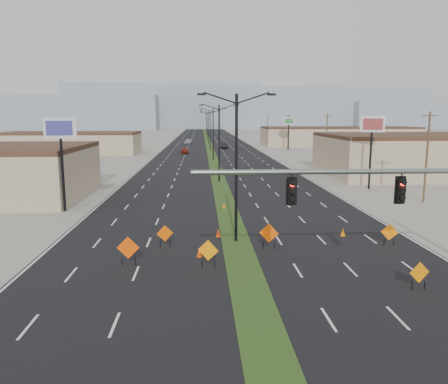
{
  "coord_description": "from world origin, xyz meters",
  "views": [
    {
      "loc": [
        -2.35,
        -17.07,
        8.54
      ],
      "look_at": [
        -0.74,
        13.59,
        3.2
      ],
      "focal_mm": 35.0,
      "sensor_mm": 36.0,
      "label": 1
    }
  ],
  "objects_px": {
    "cone_0": "(200,252)",
    "pole_sign_west": "(60,136)",
    "construction_sign_0": "(128,249)",
    "pole_sign_east_far": "(289,124)",
    "streetlight_1": "(219,141)",
    "streetlight_2": "(213,133)",
    "construction_sign_3": "(269,234)",
    "car_far": "(188,142)",
    "construction_sign_4": "(419,274)",
    "cone_3": "(224,206)",
    "signal_mast": "(440,199)",
    "pole_sign_east_near": "(372,130)",
    "construction_sign_2": "(165,234)",
    "car_left": "(185,151)",
    "streetlight_4": "(208,126)",
    "streetlight_0": "(236,163)",
    "construction_sign_5": "(389,233)",
    "car_mid": "(224,146)",
    "construction_sign_1": "(208,251)",
    "cone_1": "(218,233)",
    "streetlight_5": "(207,124)",
    "cone_2": "(343,232)",
    "streetlight_3": "(210,129)",
    "streetlight_6": "(206,123)"
  },
  "relations": [
    {
      "from": "construction_sign_2",
      "to": "construction_sign_5",
      "type": "distance_m",
      "value": 14.94
    },
    {
      "from": "car_mid",
      "to": "pole_sign_east_near",
      "type": "distance_m",
      "value": 68.48
    },
    {
      "from": "construction_sign_4",
      "to": "cone_3",
      "type": "distance_m",
      "value": 21.63
    },
    {
      "from": "streetlight_5",
      "to": "construction_sign_1",
      "type": "height_order",
      "value": "streetlight_5"
    },
    {
      "from": "construction_sign_5",
      "to": "car_mid",
      "type": "bearing_deg",
      "value": 115.66
    },
    {
      "from": "signal_mast",
      "to": "construction_sign_1",
      "type": "xyz_separation_m",
      "value": [
        -10.56,
        4.82,
        -3.84
      ]
    },
    {
      "from": "car_far",
      "to": "pole_sign_west",
      "type": "distance_m",
      "value": 98.56
    },
    {
      "from": "pole_sign_east_near",
      "to": "construction_sign_2",
      "type": "bearing_deg",
      "value": -122.83
    },
    {
      "from": "streetlight_1",
      "to": "streetlight_2",
      "type": "height_order",
      "value": "same"
    },
    {
      "from": "cone_1",
      "to": "cone_3",
      "type": "bearing_deg",
      "value": 84.5
    },
    {
      "from": "streetlight_2",
      "to": "construction_sign_1",
      "type": "distance_m",
      "value": 61.38
    },
    {
      "from": "cone_2",
      "to": "streetlight_1",
      "type": "bearing_deg",
      "value": 106.08
    },
    {
      "from": "streetlight_2",
      "to": "cone_2",
      "type": "relative_size",
      "value": 16.68
    },
    {
      "from": "streetlight_3",
      "to": "construction_sign_5",
      "type": "xyz_separation_m",
      "value": [
        10.15,
        -85.53,
        -4.55
      ]
    },
    {
      "from": "signal_mast",
      "to": "construction_sign_1",
      "type": "height_order",
      "value": "signal_mast"
    },
    {
      "from": "streetlight_1",
      "to": "cone_0",
      "type": "xyz_separation_m",
      "value": [
        -2.51,
        -31.29,
        -5.11
      ]
    },
    {
      "from": "construction_sign_3",
      "to": "car_far",
      "type": "bearing_deg",
      "value": 114.6
    },
    {
      "from": "streetlight_0",
      "to": "pole_sign_west",
      "type": "bearing_deg",
      "value": 144.57
    },
    {
      "from": "streetlight_0",
      "to": "streetlight_4",
      "type": "distance_m",
      "value": 112.0
    },
    {
      "from": "pole_sign_west",
      "to": "cone_1",
      "type": "bearing_deg",
      "value": -55.22
    },
    {
      "from": "streetlight_1",
      "to": "cone_1",
      "type": "distance_m",
      "value": 27.32
    },
    {
      "from": "cone_2",
      "to": "construction_sign_3",
      "type": "bearing_deg",
      "value": -154.72
    },
    {
      "from": "construction_sign_5",
      "to": "signal_mast",
      "type": "bearing_deg",
      "value": -79.08
    },
    {
      "from": "car_mid",
      "to": "car_far",
      "type": "bearing_deg",
      "value": 112.02
    },
    {
      "from": "construction_sign_5",
      "to": "pole_sign_east_far",
      "type": "xyz_separation_m",
      "value": [
        10.02,
        84.39,
        5.79
      ]
    },
    {
      "from": "streetlight_6",
      "to": "car_mid",
      "type": "bearing_deg",
      "value": -87.35
    },
    {
      "from": "construction_sign_3",
      "to": "pole_sign_east_far",
      "type": "height_order",
      "value": "pole_sign_east_far"
    },
    {
      "from": "signal_mast",
      "to": "construction_sign_5",
      "type": "bearing_deg",
      "value": 79.38
    },
    {
      "from": "construction_sign_0",
      "to": "construction_sign_5",
      "type": "distance_m",
      "value": 17.04
    },
    {
      "from": "car_left",
      "to": "construction_sign_0",
      "type": "relative_size",
      "value": 2.23
    },
    {
      "from": "construction_sign_1",
      "to": "car_mid",
      "type": "bearing_deg",
      "value": 106.44
    },
    {
      "from": "signal_mast",
      "to": "construction_sign_0",
      "type": "distance_m",
      "value": 16.5
    },
    {
      "from": "car_far",
      "to": "cone_2",
      "type": "height_order",
      "value": "car_far"
    },
    {
      "from": "streetlight_4",
      "to": "pole_sign_east_far",
      "type": "xyz_separation_m",
      "value": [
        20.16,
        -29.14,
        1.23
      ]
    },
    {
      "from": "cone_1",
      "to": "construction_sign_2",
      "type": "bearing_deg",
      "value": -148.51
    },
    {
      "from": "streetlight_5",
      "to": "construction_sign_0",
      "type": "height_order",
      "value": "streetlight_5"
    },
    {
      "from": "streetlight_1",
      "to": "streetlight_4",
      "type": "bearing_deg",
      "value": 90.0
    },
    {
      "from": "construction_sign_3",
      "to": "cone_0",
      "type": "relative_size",
      "value": 2.73
    },
    {
      "from": "streetlight_4",
      "to": "car_left",
      "type": "relative_size",
      "value": 2.58
    },
    {
      "from": "streetlight_5",
      "to": "cone_1",
      "type": "height_order",
      "value": "streetlight_5"
    },
    {
      "from": "cone_0",
      "to": "pole_sign_west",
      "type": "distance_m",
      "value": 19.61
    },
    {
      "from": "construction_sign_4",
      "to": "signal_mast",
      "type": "bearing_deg",
      "value": -91.97
    },
    {
      "from": "construction_sign_0",
      "to": "cone_0",
      "type": "relative_size",
      "value": 2.79
    },
    {
      "from": "streetlight_1",
      "to": "streetlight_5",
      "type": "height_order",
      "value": "same"
    },
    {
      "from": "signal_mast",
      "to": "construction_sign_4",
      "type": "bearing_deg",
      "value": 97.91
    },
    {
      "from": "streetlight_4",
      "to": "construction_sign_5",
      "type": "relative_size",
      "value": 6.76
    },
    {
      "from": "construction_sign_0",
      "to": "pole_sign_east_far",
      "type": "distance_m",
      "value": 91.7
    },
    {
      "from": "construction_sign_3",
      "to": "streetlight_4",
      "type": "bearing_deg",
      "value": 111.25
    },
    {
      "from": "streetlight_4",
      "to": "construction_sign_3",
      "type": "relative_size",
      "value": 5.91
    },
    {
      "from": "construction_sign_3",
      "to": "cone_1",
      "type": "xyz_separation_m",
      "value": [
        -3.18,
        3.05,
        -0.71
      ]
    }
  ]
}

